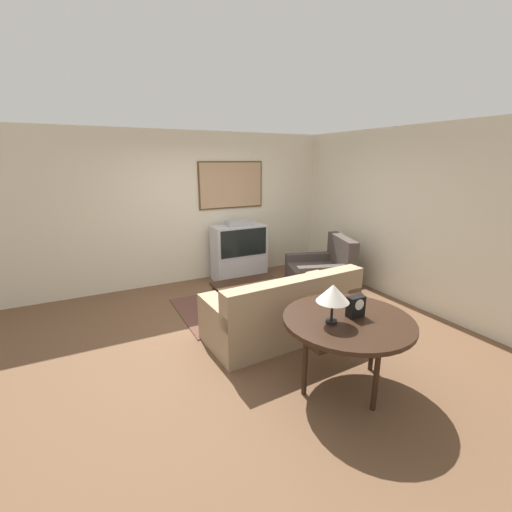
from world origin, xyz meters
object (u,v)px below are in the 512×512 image
coffee_table (246,285)px  couch (283,313)px  console_table (348,324)px  armchair (322,272)px  table_lamp (333,294)px  mantel_clock (356,306)px  tv (239,252)px

coffee_table → couch: bearing=-89.4°
couch → console_table: bearing=87.3°
armchair → table_lamp: table_lamp is taller
coffee_table → mantel_clock: mantel_clock is taller
mantel_clock → table_lamp: bearing=179.8°
console_table → coffee_table: bearing=90.5°
couch → armchair: (1.53, 1.19, -0.04)m
armchair → coffee_table: (-1.54, -0.12, 0.07)m
tv → couch: size_ratio=0.57×
tv → table_lamp: size_ratio=2.99×
couch → mantel_clock: (0.09, -1.15, 0.53)m
tv → coffee_table: 1.33m
couch → console_table: couch is taller
tv → mantel_clock: tv is taller
couch → coffee_table: couch is taller
coffee_table → console_table: console_table is taller
tv → coffee_table: size_ratio=1.10×
armchair → tv: bearing=-116.8°
couch → table_lamp: 1.37m
armchair → couch: bearing=-33.5°
couch → table_lamp: bearing=77.1°
couch → coffee_table: bearing=-92.5°
couch → tv: bearing=-103.7°
armchair → coffee_table: armchair is taller
console_table → mantel_clock: bearing=0.7°
coffee_table → tv: bearing=70.3°
console_table → table_lamp: bearing=179.4°
mantel_clock → tv: bearing=84.3°
tv → mantel_clock: 3.49m
table_lamp → tv: bearing=79.6°
couch → mantel_clock: mantel_clock is taller
coffee_table → console_table: bearing=-89.5°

